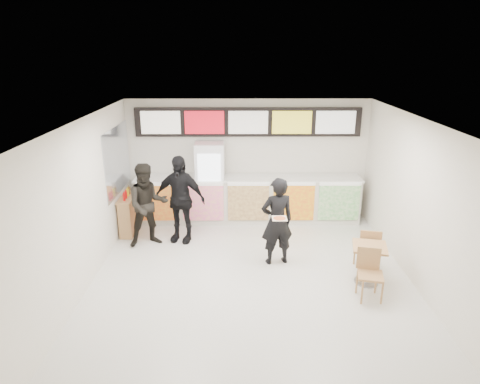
{
  "coord_description": "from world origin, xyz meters",
  "views": [
    {
      "loc": [
        -0.25,
        -6.98,
        4.17
      ],
      "look_at": [
        -0.21,
        1.2,
        1.4
      ],
      "focal_mm": 32.0,
      "sensor_mm": 36.0,
      "label": 1
    }
  ],
  "objects_px": {
    "drinks_fridge": "(210,183)",
    "customer_main": "(277,221)",
    "customer_left": "(148,205)",
    "service_counter": "(248,199)",
    "customer_mid": "(180,199)",
    "cafe_table": "(369,257)",
    "condiment_ledge": "(128,215)"
  },
  "relations": [
    {
      "from": "drinks_fridge",
      "to": "customer_left",
      "type": "xyz_separation_m",
      "value": [
        -1.27,
        -1.4,
        -0.07
      ]
    },
    {
      "from": "customer_main",
      "to": "customer_mid",
      "type": "height_order",
      "value": "customer_mid"
    },
    {
      "from": "customer_left",
      "to": "service_counter",
      "type": "bearing_deg",
      "value": 11.53
    },
    {
      "from": "service_counter",
      "to": "customer_mid",
      "type": "xyz_separation_m",
      "value": [
        -1.54,
        -1.17,
        0.42
      ]
    },
    {
      "from": "service_counter",
      "to": "customer_left",
      "type": "xyz_separation_m",
      "value": [
        -2.21,
        -1.38,
        0.36
      ]
    },
    {
      "from": "customer_mid",
      "to": "condiment_ledge",
      "type": "distance_m",
      "value": 1.44
    },
    {
      "from": "service_counter",
      "to": "condiment_ledge",
      "type": "relative_size",
      "value": 5.25
    },
    {
      "from": "customer_left",
      "to": "cafe_table",
      "type": "relative_size",
      "value": 1.18
    },
    {
      "from": "customer_main",
      "to": "customer_mid",
      "type": "xyz_separation_m",
      "value": [
        -2.07,
        1.08,
        0.09
      ]
    },
    {
      "from": "customer_main",
      "to": "customer_left",
      "type": "distance_m",
      "value": 2.87
    },
    {
      "from": "customer_mid",
      "to": "drinks_fridge",
      "type": "bearing_deg",
      "value": 77.38
    },
    {
      "from": "service_counter",
      "to": "customer_mid",
      "type": "height_order",
      "value": "customer_mid"
    },
    {
      "from": "drinks_fridge",
      "to": "cafe_table",
      "type": "xyz_separation_m",
      "value": [
        3.08,
        -3.07,
        -0.48
      ]
    },
    {
      "from": "customer_main",
      "to": "cafe_table",
      "type": "xyz_separation_m",
      "value": [
        1.63,
        -0.8,
        -0.38
      ]
    },
    {
      "from": "customer_main",
      "to": "drinks_fridge",
      "type": "bearing_deg",
      "value": -71.13
    },
    {
      "from": "customer_left",
      "to": "customer_mid",
      "type": "height_order",
      "value": "customer_mid"
    },
    {
      "from": "customer_mid",
      "to": "service_counter",
      "type": "bearing_deg",
      "value": 51.67
    },
    {
      "from": "customer_main",
      "to": "customer_left",
      "type": "xyz_separation_m",
      "value": [
        -2.73,
        0.87,
        0.03
      ]
    },
    {
      "from": "service_counter",
      "to": "condiment_ledge",
      "type": "bearing_deg",
      "value": -164.67
    },
    {
      "from": "cafe_table",
      "to": "customer_left",
      "type": "bearing_deg",
      "value": 171.58
    },
    {
      "from": "service_counter",
      "to": "cafe_table",
      "type": "distance_m",
      "value": 3.73
    },
    {
      "from": "cafe_table",
      "to": "condiment_ledge",
      "type": "xyz_separation_m",
      "value": [
        -4.97,
        2.28,
        -0.07
      ]
    },
    {
      "from": "drinks_fridge",
      "to": "customer_mid",
      "type": "bearing_deg",
      "value": -117.24
    },
    {
      "from": "drinks_fridge",
      "to": "cafe_table",
      "type": "height_order",
      "value": "drinks_fridge"
    },
    {
      "from": "service_counter",
      "to": "drinks_fridge",
      "type": "bearing_deg",
      "value": 179.01
    },
    {
      "from": "drinks_fridge",
      "to": "customer_mid",
      "type": "xyz_separation_m",
      "value": [
        -0.61,
        -1.18,
        -0.01
      ]
    },
    {
      "from": "customer_left",
      "to": "condiment_ledge",
      "type": "height_order",
      "value": "customer_left"
    },
    {
      "from": "customer_main",
      "to": "service_counter",
      "type": "bearing_deg",
      "value": -90.82
    },
    {
      "from": "drinks_fridge",
      "to": "cafe_table",
      "type": "distance_m",
      "value": 4.37
    },
    {
      "from": "customer_left",
      "to": "cafe_table",
      "type": "distance_m",
      "value": 4.68
    },
    {
      "from": "drinks_fridge",
      "to": "customer_main",
      "type": "relative_size",
      "value": 1.11
    },
    {
      "from": "service_counter",
      "to": "cafe_table",
      "type": "relative_size",
      "value": 3.52
    }
  ]
}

